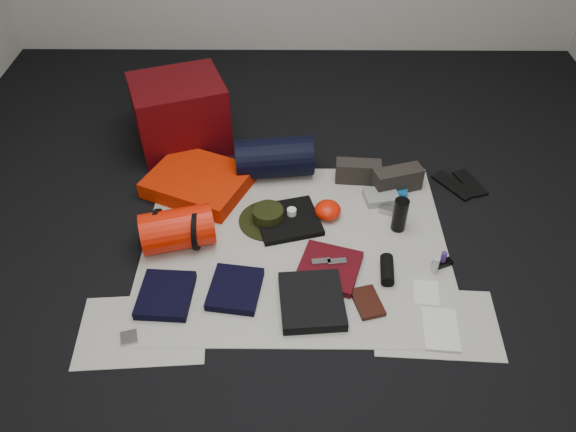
{
  "coord_description": "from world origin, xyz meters",
  "views": [
    {
      "loc": [
        -0.02,
        -2.08,
        2.13
      ],
      "look_at": [
        -0.04,
        0.12,
        0.1
      ],
      "focal_mm": 35.0,
      "sensor_mm": 36.0,
      "label": 1
    }
  ],
  "objects_px": {
    "paperback_book": "(368,302)",
    "sleeping_pad": "(199,181)",
    "red_cabinet": "(180,114)",
    "navy_duffel": "(274,158)",
    "stuff_sack": "(177,229)",
    "compact_camera": "(388,210)",
    "water_bottle": "(400,215)"
  },
  "relations": [
    {
      "from": "stuff_sack",
      "to": "paperback_book",
      "type": "bearing_deg",
      "value": -22.43
    },
    {
      "from": "red_cabinet",
      "to": "navy_duffel",
      "type": "height_order",
      "value": "red_cabinet"
    },
    {
      "from": "red_cabinet",
      "to": "compact_camera",
      "type": "xyz_separation_m",
      "value": [
        1.24,
        -0.66,
        -0.2
      ]
    },
    {
      "from": "red_cabinet",
      "to": "paperback_book",
      "type": "distance_m",
      "value": 1.7
    },
    {
      "from": "stuff_sack",
      "to": "paperback_book",
      "type": "xyz_separation_m",
      "value": [
        0.95,
        -0.39,
        -0.1
      ]
    },
    {
      "from": "compact_camera",
      "to": "navy_duffel",
      "type": "bearing_deg",
      "value": 174.27
    },
    {
      "from": "navy_duffel",
      "to": "red_cabinet",
      "type": "bearing_deg",
      "value": 144.73
    },
    {
      "from": "stuff_sack",
      "to": "compact_camera",
      "type": "xyz_separation_m",
      "value": [
        1.13,
        0.26,
        -0.09
      ]
    },
    {
      "from": "navy_duffel",
      "to": "water_bottle",
      "type": "relative_size",
      "value": 2.32
    },
    {
      "from": "stuff_sack",
      "to": "navy_duffel",
      "type": "relative_size",
      "value": 0.81
    },
    {
      "from": "sleeping_pad",
      "to": "navy_duffel",
      "type": "relative_size",
      "value": 1.19
    },
    {
      "from": "stuff_sack",
      "to": "compact_camera",
      "type": "distance_m",
      "value": 1.16
    },
    {
      "from": "red_cabinet",
      "to": "water_bottle",
      "type": "xyz_separation_m",
      "value": [
        1.28,
        -0.79,
        -0.12
      ]
    },
    {
      "from": "navy_duffel",
      "to": "water_bottle",
      "type": "xyz_separation_m",
      "value": [
        0.69,
        -0.47,
        -0.02
      ]
    },
    {
      "from": "paperback_book",
      "to": "sleeping_pad",
      "type": "bearing_deg",
      "value": 121.27
    },
    {
      "from": "sleeping_pad",
      "to": "paperback_book",
      "type": "relative_size",
      "value": 2.99
    },
    {
      "from": "red_cabinet",
      "to": "paperback_book",
      "type": "height_order",
      "value": "red_cabinet"
    },
    {
      "from": "red_cabinet",
      "to": "sleeping_pad",
      "type": "relative_size",
      "value": 0.99
    },
    {
      "from": "water_bottle",
      "to": "paperback_book",
      "type": "height_order",
      "value": "water_bottle"
    },
    {
      "from": "sleeping_pad",
      "to": "compact_camera",
      "type": "distance_m",
      "value": 1.1
    },
    {
      "from": "sleeping_pad",
      "to": "paperback_book",
      "type": "height_order",
      "value": "sleeping_pad"
    },
    {
      "from": "compact_camera",
      "to": "sleeping_pad",
      "type": "bearing_deg",
      "value": -168.4
    },
    {
      "from": "water_bottle",
      "to": "paperback_book",
      "type": "bearing_deg",
      "value": -112.38
    },
    {
      "from": "navy_duffel",
      "to": "water_bottle",
      "type": "distance_m",
      "value": 0.83
    },
    {
      "from": "stuff_sack",
      "to": "compact_camera",
      "type": "height_order",
      "value": "stuff_sack"
    },
    {
      "from": "stuff_sack",
      "to": "navy_duffel",
      "type": "bearing_deg",
      "value": 51.24
    },
    {
      "from": "stuff_sack",
      "to": "sleeping_pad",
      "type": "bearing_deg",
      "value": 84.19
    },
    {
      "from": "red_cabinet",
      "to": "paperback_book",
      "type": "relative_size",
      "value": 2.97
    },
    {
      "from": "stuff_sack",
      "to": "navy_duffel",
      "type": "distance_m",
      "value": 0.77
    },
    {
      "from": "sleeping_pad",
      "to": "compact_camera",
      "type": "height_order",
      "value": "sleeping_pad"
    },
    {
      "from": "red_cabinet",
      "to": "compact_camera",
      "type": "bearing_deg",
      "value": -48.02
    },
    {
      "from": "red_cabinet",
      "to": "sleeping_pad",
      "type": "bearing_deg",
      "value": -91.1
    }
  ]
}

